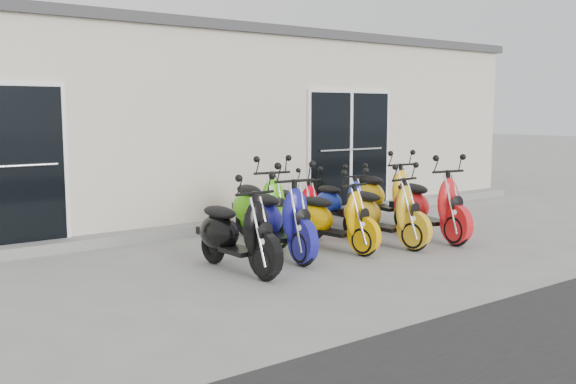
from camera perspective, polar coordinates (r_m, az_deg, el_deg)
name	(u,v)px	position (r m, az deg, el deg)	size (l,w,h in m)	color
ground	(314,250)	(8.97, 2.29, -5.15)	(80.00, 80.00, 0.00)	gray
building	(152,127)	(13.23, -11.99, 5.70)	(14.00, 6.00, 3.20)	beige
roof_cap	(150,41)	(13.29, -12.18, 12.95)	(14.20, 6.20, 0.16)	#3F3F42
front_step	(237,224)	(10.58, -4.58, -2.84)	(14.00, 0.40, 0.15)	gray
door_left	(27,160)	(9.31, -22.15, 2.62)	(1.07, 0.08, 2.22)	black
door_right	(350,146)	(12.12, 5.50, 4.08)	(2.02, 0.08, 2.22)	black
scooter_front_black	(236,221)	(7.67, -4.62, -2.62)	(0.60, 1.66, 1.23)	black
scooter_front_blue	(279,208)	(8.41, -0.84, -1.47)	(0.64, 1.76, 1.30)	navy
scooter_front_orange_a	(334,209)	(8.85, 4.09, -1.50)	(0.57, 1.57, 1.16)	#E8A200
scooter_front_orange_b	(382,203)	(9.26, 8.40, -1.00)	(0.60, 1.65, 1.22)	gold
scooter_front_red	(429,196)	(9.82, 12.40, -0.35)	(0.65, 1.77, 1.31)	red
scooter_back_green	(260,198)	(9.42, -2.53, -0.51)	(0.64, 1.77, 1.31)	#49B50C
scooter_back_red	(296,200)	(10.01, 0.71, -0.69)	(0.53, 1.47, 1.08)	#CA000E
scooter_back_blue	(341,195)	(10.59, 4.76, -0.26)	(0.54, 1.47, 1.09)	#162CA0
scooter_back_yellow	(384,186)	(11.06, 8.55, 0.51)	(0.63, 1.74, 1.28)	yellow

